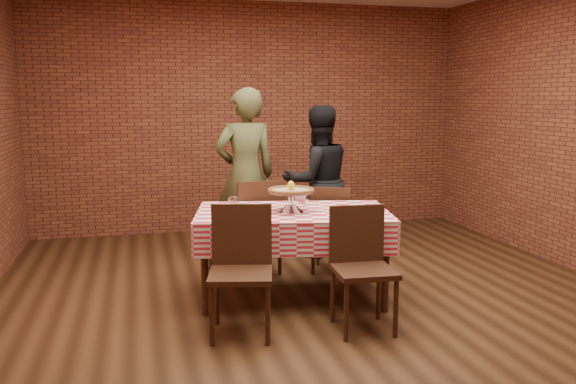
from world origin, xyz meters
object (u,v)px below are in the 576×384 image
at_px(condiment_caddy, 302,196).
at_px(chair_near_right, 364,271).
at_px(water_glass_right, 233,203).
at_px(diner_black, 318,181).
at_px(chair_near_left, 241,273).
at_px(pizza, 291,191).
at_px(chair_far_right, 332,228).
at_px(chair_far_left, 254,226).
at_px(pizza_stand, 291,202).
at_px(diner_olive, 245,174).
at_px(water_glass_left, 234,208).
at_px(table, 293,255).

bearing_deg(condiment_caddy, chair_near_right, -48.69).
height_order(water_glass_right, diner_black, diner_black).
distance_m(water_glass_right, chair_near_left, 0.94).
relative_size(pizza, diner_black, 0.24).
bearing_deg(chair_far_right, pizza, 74.34).
relative_size(chair_near_left, chair_far_left, 0.99).
xyz_separation_m(pizza_stand, diner_black, (0.64, 1.32, -0.03)).
relative_size(pizza, chair_far_right, 0.45).
height_order(chair_far_left, diner_black, diner_black).
bearing_deg(chair_far_right, condiment_caddy, 67.37).
bearing_deg(diner_olive, water_glass_left, 69.58).
relative_size(water_glass_left, diner_olive, 0.06).
bearing_deg(pizza, diner_black, 64.05).
bearing_deg(chair_near_right, pizza, 116.62).
bearing_deg(pizza, chair_near_right, -66.88).
bearing_deg(table, pizza_stand, -128.05).
bearing_deg(chair_far_right, chair_far_left, 13.99).
bearing_deg(diner_black, pizza, 58.63).
relative_size(water_glass_right, chair_far_left, 0.12).
bearing_deg(water_glass_right, chair_far_right, 25.37).
relative_size(pizza_stand, diner_black, 0.24).
xyz_separation_m(water_glass_right, condiment_caddy, (0.64, 0.12, 0.02)).
distance_m(water_glass_left, chair_near_left, 0.76).
relative_size(chair_far_left, diner_black, 0.58).
xyz_separation_m(water_glass_left, chair_far_left, (0.32, 0.84, -0.35)).
bearing_deg(pizza, water_glass_left, 179.26).
bearing_deg(condiment_caddy, diner_olive, 140.19).
bearing_deg(chair_near_left, chair_far_right, 62.95).
xyz_separation_m(water_glass_right, chair_near_left, (-0.09, -0.87, -0.35)).
xyz_separation_m(condiment_caddy, diner_olive, (-0.32, 1.06, 0.07)).
height_order(condiment_caddy, diner_olive, diner_olive).
distance_m(table, water_glass_right, 0.68).
bearing_deg(water_glass_right, condiment_caddy, 10.53).
height_order(water_glass_right, condiment_caddy, condiment_caddy).
bearing_deg(table, pizza, -128.05).
bearing_deg(chair_far_left, pizza_stand, 91.92).
relative_size(pizza_stand, chair_near_left, 0.42).
distance_m(water_glass_left, water_glass_right, 0.20).
height_order(condiment_caddy, chair_far_right, condiment_caddy).
bearing_deg(pizza_stand, water_glass_right, 156.16).
bearing_deg(pizza, table, 51.95).
bearing_deg(chair_far_left, diner_black, -157.92).
relative_size(pizza_stand, chair_far_right, 0.45).
height_order(pizza_stand, water_glass_left, pizza_stand).
relative_size(table, water_glass_right, 14.32).
bearing_deg(diner_olive, chair_far_right, 130.71).
xyz_separation_m(pizza_stand, pizza, (0.00, 0.00, 0.09)).
bearing_deg(chair_near_left, pizza_stand, 63.57).
distance_m(condiment_caddy, diner_olive, 1.12).
distance_m(chair_far_right, diner_olive, 1.11).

